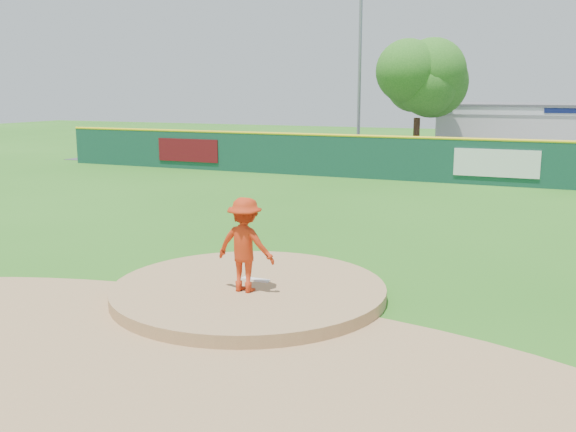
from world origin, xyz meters
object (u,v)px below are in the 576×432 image
at_px(playground_slide, 176,146).
at_px(pitcher, 245,245).
at_px(van, 424,159).
at_px(pool_building_grp, 571,131).
at_px(deciduous_tree, 418,82).
at_px(light_pole_left, 360,57).

bearing_deg(playground_slide, pitcher, -54.36).
height_order(van, pool_building_grp, pool_building_grp).
relative_size(van, pool_building_grp, 0.28).
relative_size(deciduous_tree, light_pole_left, 0.67).
relative_size(pitcher, light_pole_left, 0.17).
xyz_separation_m(pitcher, pool_building_grp, (5.88, 32.37, 0.49)).
height_order(pool_building_grp, light_pole_left, light_pole_left).
relative_size(pitcher, deciduous_tree, 0.25).
distance_m(playground_slide, deciduous_tree, 14.66).
distance_m(van, playground_slide, 14.88).
distance_m(van, deciduous_tree, 4.99).
distance_m(playground_slide, light_pole_left, 12.25).
height_order(pitcher, van, pitcher).
xyz_separation_m(van, pool_building_grp, (6.95, 9.87, 1.05)).
bearing_deg(playground_slide, light_pole_left, 27.57).
height_order(pitcher, light_pole_left, light_pole_left).
xyz_separation_m(pitcher, deciduous_tree, (-2.12, 25.37, 3.38)).
height_order(van, playground_slide, playground_slide).
xyz_separation_m(pitcher, van, (-1.07, 22.49, -0.56)).
bearing_deg(light_pole_left, deciduous_tree, -26.57).
xyz_separation_m(playground_slide, light_pole_left, (9.83, 5.13, 5.21)).
height_order(van, light_pole_left, light_pole_left).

